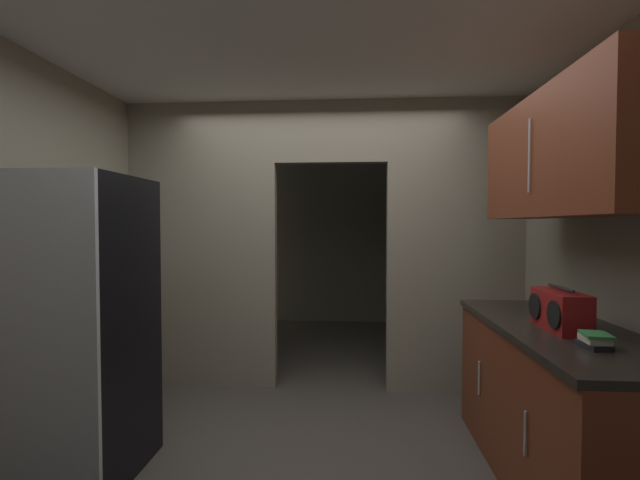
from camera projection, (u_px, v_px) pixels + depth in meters
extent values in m
plane|color=#47423D|center=(306.00, 469.00, 2.72)|extent=(20.00, 20.00, 0.00)
cube|color=silver|center=(312.00, 58.00, 3.05)|extent=(3.97, 6.77, 0.06)
cube|color=gray|center=(203.00, 245.00, 4.14)|extent=(1.36, 0.12, 2.61)
cube|color=gray|center=(454.00, 246.00, 3.97)|extent=(1.19, 0.12, 2.61)
cube|color=gray|center=(331.00, 132.00, 4.02)|extent=(1.01, 0.12, 0.55)
cube|color=gray|center=(334.00, 237.00, 6.93)|extent=(3.57, 0.10, 2.61)
cube|color=gray|center=(192.00, 240.00, 5.62)|extent=(0.10, 2.88, 2.61)
cube|color=gray|center=(473.00, 241.00, 5.37)|extent=(0.10, 2.88, 2.61)
cube|color=black|center=(77.00, 327.00, 2.65)|extent=(0.72, 0.72, 1.78)
cube|color=#B7BABC|center=(31.00, 343.00, 2.27)|extent=(0.72, 0.03, 1.78)
cube|color=maroon|center=(558.00, 411.00, 2.52)|extent=(0.64, 1.78, 0.88)
cube|color=black|center=(560.00, 330.00, 2.51)|extent=(0.68, 1.78, 0.04)
cylinder|color=#B7BABC|center=(525.00, 433.00, 2.16)|extent=(0.01, 0.01, 0.22)
cylinder|color=#B7BABC|center=(479.00, 378.00, 2.94)|extent=(0.01, 0.01, 0.22)
cube|color=maroon|center=(563.00, 155.00, 2.48)|extent=(0.34, 1.60, 0.69)
cylinder|color=#B7BABC|center=(529.00, 155.00, 2.49)|extent=(0.01, 0.01, 0.41)
cube|color=maroon|center=(560.00, 310.00, 2.44)|extent=(0.17, 0.41, 0.21)
cylinder|color=#262626|center=(561.00, 288.00, 2.43)|extent=(0.02, 0.28, 0.02)
cylinder|color=black|center=(554.00, 315.00, 2.32)|extent=(0.01, 0.15, 0.15)
cylinder|color=black|center=(535.00, 306.00, 2.57)|extent=(0.01, 0.15, 0.15)
cube|color=black|center=(594.00, 345.00, 2.07)|extent=(0.12, 0.15, 0.03)
cube|color=beige|center=(595.00, 339.00, 2.07)|extent=(0.11, 0.14, 0.03)
cube|color=#388C47|center=(596.00, 335.00, 2.07)|extent=(0.13, 0.16, 0.01)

